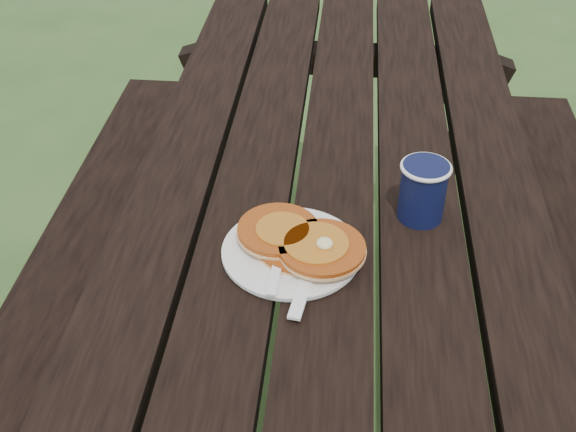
# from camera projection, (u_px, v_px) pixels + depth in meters

# --- Properties ---
(ground) EXTENTS (60.00, 60.00, 0.00)m
(ground) POSITION_uv_depth(u_px,v_px,m) (324.00, 418.00, 1.82)
(ground) COLOR #2C491F
(ground) RESTS_ON ground
(picnic_table) EXTENTS (1.36, 1.80, 0.75)m
(picnic_table) POSITION_uv_depth(u_px,v_px,m) (329.00, 316.00, 1.59)
(picnic_table) COLOR black
(picnic_table) RESTS_ON ground
(plate) EXTENTS (0.26, 0.26, 0.01)m
(plate) POSITION_uv_depth(u_px,v_px,m) (291.00, 252.00, 1.17)
(plate) COLOR white
(plate) RESTS_ON picnic_table
(pancake_stack) EXTENTS (0.21, 0.18, 0.04)m
(pancake_stack) POSITION_uv_depth(u_px,v_px,m) (301.00, 241.00, 1.16)
(pancake_stack) COLOR #AA4813
(pancake_stack) RESTS_ON plate
(knife) EXTENTS (0.05, 0.18, 0.00)m
(knife) POSITION_uv_depth(u_px,v_px,m) (307.00, 278.00, 1.11)
(knife) COLOR white
(knife) RESTS_ON plate
(fork) EXTENTS (0.04, 0.16, 0.01)m
(fork) POSITION_uv_depth(u_px,v_px,m) (276.00, 271.00, 1.12)
(fork) COLOR white
(fork) RESTS_ON plate
(coffee_cup) EXTENTS (0.09, 0.09, 0.11)m
(coffee_cup) POSITION_uv_depth(u_px,v_px,m) (423.00, 188.00, 1.21)
(coffee_cup) COLOR #0C1133
(coffee_cup) RESTS_ON picnic_table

